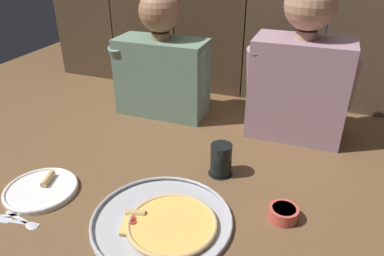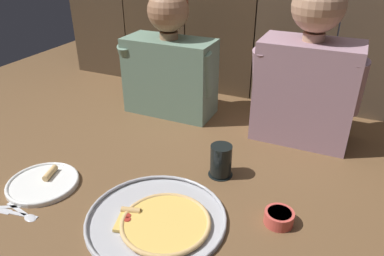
% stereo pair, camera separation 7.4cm
% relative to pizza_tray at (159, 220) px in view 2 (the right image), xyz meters
% --- Properties ---
extents(ground_plane, '(3.20, 3.20, 0.00)m').
position_rel_pizza_tray_xyz_m(ground_plane, '(-0.02, 0.17, -0.01)').
color(ground_plane, brown).
extents(pizza_tray, '(0.42, 0.42, 0.03)m').
position_rel_pizza_tray_xyz_m(pizza_tray, '(0.00, 0.00, 0.00)').
color(pizza_tray, '#B2B2B7').
rests_on(pizza_tray, ground).
extents(dinner_plate, '(0.24, 0.24, 0.03)m').
position_rel_pizza_tray_xyz_m(dinner_plate, '(-0.44, -0.00, -0.00)').
color(dinner_plate, white).
rests_on(dinner_plate, ground).
extents(drinking_glass, '(0.09, 0.09, 0.12)m').
position_rel_pizza_tray_xyz_m(drinking_glass, '(0.08, 0.30, 0.05)').
color(drinking_glass, black).
rests_on(drinking_glass, ground).
extents(dipping_bowl, '(0.09, 0.09, 0.04)m').
position_rel_pizza_tray_xyz_m(dipping_bowl, '(0.32, 0.14, 0.01)').
color(dipping_bowl, '#CC4C42').
rests_on(dipping_bowl, ground).
extents(table_knife, '(0.16, 0.04, 0.01)m').
position_rel_pizza_tray_xyz_m(table_knife, '(-0.42, -0.15, -0.01)').
color(table_knife, silver).
rests_on(table_knife, ground).
extents(table_spoon, '(0.14, 0.05, 0.01)m').
position_rel_pizza_tray_xyz_m(table_spoon, '(-0.38, -0.14, -0.01)').
color(table_spoon, silver).
rests_on(table_spoon, ground).
extents(diner_left, '(0.44, 0.20, 0.56)m').
position_rel_pizza_tray_xyz_m(diner_left, '(-0.32, 0.69, 0.24)').
color(diner_left, slate).
rests_on(diner_left, ground).
extents(diner_right, '(0.41, 0.22, 0.63)m').
position_rel_pizza_tray_xyz_m(diner_right, '(0.28, 0.69, 0.28)').
color(diner_right, gray).
rests_on(diner_right, ground).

